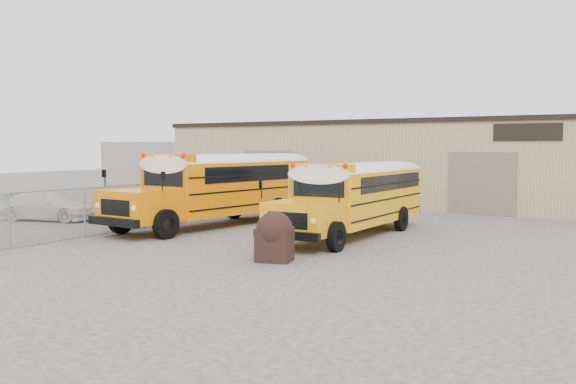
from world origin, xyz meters
The scene contains 9 objects.
ground centered at (0.00, 0.00, 0.00)m, with size 120.00×120.00×0.00m, color #423F3D.
warehouse centered at (0.00, 19.99, 2.37)m, with size 30.20×10.20×4.67m.
chainlink_fence centered at (-6.00, 3.00, 0.90)m, with size 0.07×18.07×1.81m.
distant_building_left centered at (-22.00, 22.00, 1.80)m, with size 8.00×6.00×3.60m, color gray.
school_bus_left centered at (-3.67, 11.81, 1.74)m, with size 3.56×10.45×3.01m.
school_bus_right centered at (1.70, 11.33, 1.57)m, with size 2.59×9.30×2.71m.
tarp_bundle centered at (2.28, -0.44, 0.73)m, with size 1.15×1.09×1.42m.
car_white centered at (-11.68, 2.87, 0.62)m, with size 1.74×4.27×1.24m, color silver.
car_dark centered at (-9.89, 10.63, 0.68)m, with size 1.43×4.10×1.35m, color black.
Camera 1 is at (11.94, -15.52, 3.21)m, focal length 40.00 mm.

